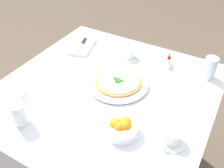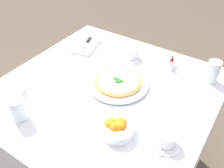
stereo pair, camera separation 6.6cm
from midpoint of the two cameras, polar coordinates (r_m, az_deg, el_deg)
The scene contains 14 objects.
dining_table at distance 1.39m, azimuth -0.01°, elevation -5.47°, with size 1.09×1.09×0.76m.
pizza_plate at distance 1.32m, azimuth 2.86°, elevation 0.11°, with size 0.33×0.33×0.02m.
pizza at distance 1.31m, azimuth 2.88°, elevation 0.58°, with size 0.25×0.25×0.02m.
coffee_cup_far_right at distance 1.53m, azimuth 5.86°, elevation 6.71°, with size 0.13×0.13×0.06m.
coffee_cup_left_edge at distance 1.07m, azimuth 14.28°, elevation -12.44°, with size 0.13×0.13×0.06m.
water_glass_center_back at distance 1.44m, azimuth 23.40°, elevation 2.43°, with size 0.07×0.07×0.13m.
water_glass_right_edge at distance 1.18m, azimuth -19.30°, elevation -5.75°, with size 0.07×0.07×0.11m.
napkin_folded at distance 1.66m, azimuth -4.81°, elevation 8.84°, with size 0.25×0.18×0.02m.
dinner_knife at distance 1.65m, azimuth -4.87°, elevation 9.21°, with size 0.19×0.08×0.01m.
citrus_bowl at distance 1.08m, azimuth 2.87°, elevation -10.03°, with size 0.15×0.15×0.07m.
hot_sauce_bottle at distance 1.49m, azimuth 14.81°, elevation 4.76°, with size 0.02×0.02×0.08m.
salt_shaker at distance 1.47m, azimuth 14.71°, elevation 3.84°, with size 0.03×0.03×0.06m.
pepper_shaker at distance 1.52m, azimuth 14.80°, elevation 5.09°, with size 0.03×0.03×0.06m.
menu_card at distance 1.32m, azimuth -18.78°, elevation -1.39°, with size 0.08×0.04×0.06m.
Camera 2 is at (0.81, 0.57, 1.60)m, focal length 39.66 mm.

